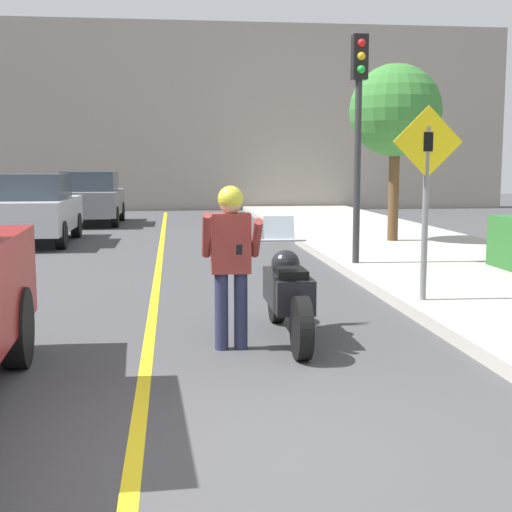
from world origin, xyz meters
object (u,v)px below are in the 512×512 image
person_biker (231,251)px  crossing_sign (426,184)px  traffic_light (359,107)px  street_tree (396,112)px  motorcycle (288,293)px  parked_car_silver (33,208)px  parked_car_grey (91,197)px

person_biker → crossing_sign: (2.63, 1.61, 0.62)m
traffic_light → street_tree: size_ratio=0.99×
motorcycle → street_tree: 9.53m
crossing_sign → street_tree: 7.49m
person_biker → street_tree: size_ratio=0.42×
crossing_sign → street_tree: size_ratio=0.62×
crossing_sign → traffic_light: traffic_light is taller
crossing_sign → traffic_light: (0.02, 3.51, 1.25)m
parked_car_silver → parked_car_grey: size_ratio=1.00×
person_biker → crossing_sign: bearing=31.4°
crossing_sign → parked_car_grey: 15.55m
traffic_light → parked_car_grey: traffic_light is taller
person_biker → traffic_light: 6.06m
crossing_sign → motorcycle: bearing=-148.4°
person_biker → traffic_light: bearing=62.6°
street_tree → parked_car_silver: (-8.38, 1.74, -2.23)m
traffic_light → street_tree: street_tree is taller
crossing_sign → traffic_light: bearing=89.6°
street_tree → parked_car_grey: street_tree is taller
parked_car_silver → crossing_sign: bearing=-53.5°
parked_car_silver → parked_car_grey: (0.76, 5.55, 0.00)m
crossing_sign → parked_car_grey: size_ratio=0.59×
motorcycle → person_biker: person_biker is taller
traffic_light → parked_car_silver: bearing=140.9°
crossing_sign → traffic_light: 3.73m
street_tree → parked_car_silver: size_ratio=0.95×
traffic_light → street_tree: 4.04m
motorcycle → parked_car_silver: parked_car_silver is taller
motorcycle → crossing_sign: bearing=31.6°
motorcycle → parked_car_grey: bearing=103.7°
traffic_light → parked_car_silver: size_ratio=0.94×
person_biker → crossing_sign: 3.15m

